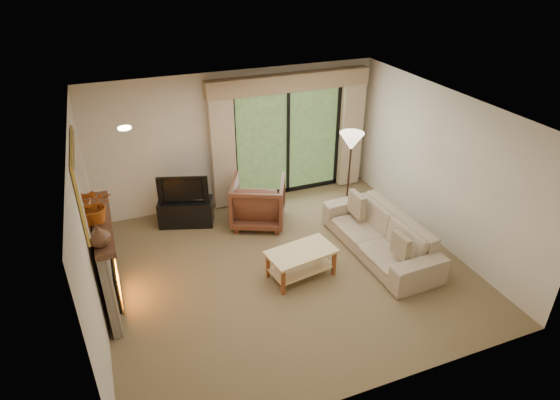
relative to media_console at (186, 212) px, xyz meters
name	(u,v)px	position (x,y,z in m)	size (l,w,h in m)	color
floor	(287,268)	(1.21, -1.95, -0.24)	(5.50, 5.50, 0.00)	brown
ceiling	(288,112)	(1.21, -1.95, 2.36)	(5.50, 5.50, 0.00)	silver
wall_back	(238,139)	(1.21, 0.55, 1.06)	(5.00, 5.00, 0.00)	beige
wall_front	(378,305)	(1.21, -4.45, 1.06)	(5.00, 5.00, 0.00)	beige
wall_left	(89,235)	(-1.54, -1.95, 1.06)	(5.00, 5.00, 0.00)	beige
wall_right	(441,168)	(3.96, -1.95, 1.06)	(5.00, 5.00, 0.00)	beige
fireplace	(106,263)	(-1.42, -1.75, 0.44)	(0.24, 1.70, 1.37)	slate
mirror	(81,182)	(-1.51, -1.75, 1.71)	(0.07, 1.45, 1.02)	gold
sliding_door	(288,142)	(2.21, 0.50, 0.86)	(2.26, 0.10, 2.16)	black
curtain_left	(223,149)	(0.86, 0.39, 0.96)	(0.45, 0.18, 2.35)	tan
curtain_right	(351,131)	(3.56, 0.39, 0.96)	(0.45, 0.18, 2.35)	tan
cornice	(290,82)	(2.21, 0.41, 2.08)	(3.20, 0.24, 0.32)	#A0825F
media_console	(186,212)	(0.00, 0.00, 0.00)	(0.97, 0.44, 0.49)	black
tv	(183,188)	(0.00, 0.00, 0.50)	(0.90, 0.12, 0.52)	black
armchair	(258,202)	(1.25, -0.45, 0.20)	(0.93, 0.96, 0.88)	#562E1F
sofa	(380,235)	(2.81, -2.08, 0.10)	(2.33, 0.91, 0.68)	tan
pillow_near	(401,246)	(2.74, -2.75, 0.33)	(0.10, 0.37, 0.37)	brown
pillow_far	(357,205)	(2.74, -1.40, 0.33)	(0.11, 0.42, 0.42)	brown
coffee_table	(301,263)	(1.34, -2.19, -0.01)	(1.04, 0.57, 0.47)	#DEBC7E
floor_lamp	(349,175)	(2.91, -0.76, 0.58)	(0.44, 0.44, 1.65)	beige
vase	(99,235)	(-1.40, -2.37, 1.27)	(0.27, 0.27, 0.28)	#4C2F1F
branches	(95,205)	(-1.40, -1.79, 1.38)	(0.45, 0.39, 0.50)	#A14611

